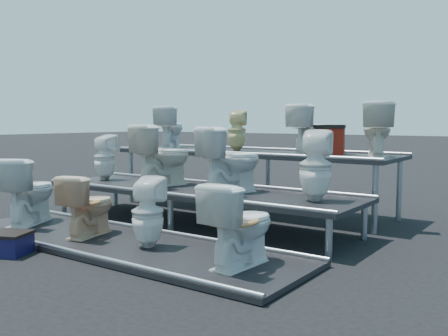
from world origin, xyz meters
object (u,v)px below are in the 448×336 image
Objects in this scene: toilet_2 at (148,212)px; toilet_5 at (163,155)px; red_crate at (326,141)px; toilet_4 at (104,157)px; toilet_3 at (240,224)px; toilet_8 at (170,128)px; toilet_7 at (315,166)px; toilet_1 at (89,205)px; toilet_9 at (237,131)px; toilet_0 at (29,191)px; toilet_11 at (377,130)px; toilet_10 at (309,129)px; step_stool at (1,244)px; toilet_6 at (231,160)px.

toilet_2 is 1.69m from toilet_5.
red_crate is at bearing -123.65° from toilet_2.
toilet_2 is at bearing 139.23° from toilet_4.
toilet_5 is (-2.06, 1.30, 0.43)m from toilet_3.
toilet_8 is (-1.01, 1.30, 0.34)m from toilet_5.
red_crate is at bearing -85.73° from toilet_7.
toilet_1 is 1.11× the size of toilet_9.
toilet_2 is 1.16× the size of toilet_9.
toilet_4 reaches higher than toilet_0.
toilet_11 is at bearing 156.41° from toilet_8.
toilet_4 is 0.98× the size of toilet_10.
red_crate is (2.65, 0.15, -0.16)m from toilet_8.
toilet_7 reaches higher than step_stool.
toilet_1 is at bearing 49.44° from step_stool.
red_crate reaches higher than toilet_1.
toilet_0 is 1.25m from step_stool.
toilet_2 is at bearing 83.14° from toilet_10.
toilet_9 is 1.13× the size of step_stool.
toilet_11 reaches higher than red_crate.
red_crate reaches higher than toilet_2.
toilet_0 is 1.07× the size of toilet_7.
toilet_8 is (-2.09, 1.30, 0.35)m from toilet_6.
toilet_7 reaches higher than red_crate.
toilet_5 is (-0.97, 1.30, 0.45)m from toilet_2.
toilet_6 is 1.57m from red_crate.
toilet_3 is 2.73m from toilet_11.
toilet_4 is 2.91m from toilet_10.
toilet_3 is at bearing 70.34° from toilet_7.
toilet_0 reaches higher than step_stool.
toilet_10 reaches higher than toilet_1.
red_crate is (-0.43, 2.75, 0.61)m from toilet_3.
toilet_0 is at bearing 41.02° from toilet_9.
toilet_6 is at bearing 124.50° from toilet_8.
toilet_2 is 1.07× the size of toilet_4.
toilet_2 is at bearing 155.44° from toilet_0.
toilet_10 is at bearing 157.52° from toilet_9.
toilet_4 is 1.95m from toilet_9.
toilet_11 is (1.29, 1.30, 0.35)m from toilet_6.
toilet_8 reaches higher than toilet_5.
toilet_8 is (-3.08, 2.60, 0.77)m from toilet_3.
step_stool is at bearing 109.09° from toilet_0.
toilet_11 is (3.37, 2.60, 0.73)m from toilet_0.
step_stool is at bearing 60.98° from toilet_1.
toilet_11 is at bearing -142.57° from toilet_1.
toilet_9 is at bearing 167.30° from red_crate.
toilet_0 is 1.10m from toilet_1.
toilet_7 is (3.16, 1.30, 0.37)m from toilet_0.
toilet_8 reaches higher than toilet_1.
toilet_3 is at bearing 116.20° from toilet_8.
toilet_5 reaches higher than toilet_6.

